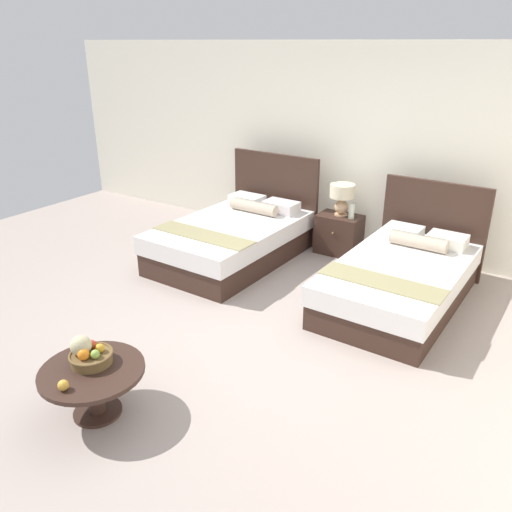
{
  "coord_description": "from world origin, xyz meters",
  "views": [
    {
      "loc": [
        2.52,
        -3.55,
        2.65
      ],
      "look_at": [
        -0.07,
        0.43,
        0.65
      ],
      "focal_mm": 35.9,
      "sensor_mm": 36.0,
      "label": 1
    }
  ],
  "objects_px": {
    "table_lamp": "(342,195)",
    "bed_near_corner": "(402,278)",
    "nightstand": "(339,234)",
    "fruit_bowl": "(89,354)",
    "bed_near_window": "(235,237)",
    "loose_apple": "(63,385)",
    "coffee_table": "(93,380)",
    "vase": "(352,211)"
  },
  "relations": [
    {
      "from": "table_lamp",
      "to": "bed_near_corner",
      "type": "bearing_deg",
      "value": -38.95
    },
    {
      "from": "nightstand",
      "to": "fruit_bowl",
      "type": "height_order",
      "value": "fruit_bowl"
    },
    {
      "from": "bed_near_window",
      "to": "bed_near_corner",
      "type": "bearing_deg",
      "value": 0.04
    },
    {
      "from": "nightstand",
      "to": "loose_apple",
      "type": "distance_m",
      "value": 4.27
    },
    {
      "from": "bed_near_corner",
      "to": "coffee_table",
      "type": "xyz_separation_m",
      "value": [
        -1.34,
        -3.07,
        0.03
      ]
    },
    {
      "from": "bed_near_window",
      "to": "loose_apple",
      "type": "relative_size",
      "value": 27.67
    },
    {
      "from": "vase",
      "to": "fruit_bowl",
      "type": "bearing_deg",
      "value": -96.25
    },
    {
      "from": "fruit_bowl",
      "to": "loose_apple",
      "type": "distance_m",
      "value": 0.34
    },
    {
      "from": "loose_apple",
      "to": "nightstand",
      "type": "bearing_deg",
      "value": 88.01
    },
    {
      "from": "table_lamp",
      "to": "vase",
      "type": "relative_size",
      "value": 2.03
    },
    {
      "from": "coffee_table",
      "to": "fruit_bowl",
      "type": "bearing_deg",
      "value": 147.08
    },
    {
      "from": "bed_near_corner",
      "to": "table_lamp",
      "type": "bearing_deg",
      "value": 141.05
    },
    {
      "from": "table_lamp",
      "to": "loose_apple",
      "type": "bearing_deg",
      "value": -91.98
    },
    {
      "from": "bed_near_corner",
      "to": "fruit_bowl",
      "type": "bearing_deg",
      "value": -115.15
    },
    {
      "from": "bed_near_corner",
      "to": "nightstand",
      "type": "xyz_separation_m",
      "value": [
        -1.16,
        0.92,
        -0.01
      ]
    },
    {
      "from": "table_lamp",
      "to": "coffee_table",
      "type": "height_order",
      "value": "table_lamp"
    },
    {
      "from": "coffee_table",
      "to": "loose_apple",
      "type": "height_order",
      "value": "loose_apple"
    },
    {
      "from": "bed_near_window",
      "to": "table_lamp",
      "type": "xyz_separation_m",
      "value": [
        1.05,
        0.94,
        0.5
      ]
    },
    {
      "from": "bed_near_corner",
      "to": "nightstand",
      "type": "height_order",
      "value": "bed_near_corner"
    },
    {
      "from": "coffee_table",
      "to": "fruit_bowl",
      "type": "height_order",
      "value": "fruit_bowl"
    },
    {
      "from": "coffee_table",
      "to": "loose_apple",
      "type": "distance_m",
      "value": 0.3
    },
    {
      "from": "nightstand",
      "to": "fruit_bowl",
      "type": "bearing_deg",
      "value": -93.71
    },
    {
      "from": "loose_apple",
      "to": "bed_near_window",
      "type": "bearing_deg",
      "value": 105.17
    },
    {
      "from": "vase",
      "to": "coffee_table",
      "type": "height_order",
      "value": "vase"
    },
    {
      "from": "table_lamp",
      "to": "fruit_bowl",
      "type": "height_order",
      "value": "table_lamp"
    },
    {
      "from": "vase",
      "to": "fruit_bowl",
      "type": "distance_m",
      "value": 3.93
    },
    {
      "from": "bed_near_window",
      "to": "loose_apple",
      "type": "xyz_separation_m",
      "value": [
        0.91,
        -3.34,
        0.14
      ]
    },
    {
      "from": "vase",
      "to": "nightstand",
      "type": "bearing_deg",
      "value": 166.87
    },
    {
      "from": "vase",
      "to": "coffee_table",
      "type": "distance_m",
      "value": 3.98
    },
    {
      "from": "vase",
      "to": "fruit_bowl",
      "type": "xyz_separation_m",
      "value": [
        -0.43,
        -3.9,
        -0.15
      ]
    },
    {
      "from": "bed_near_window",
      "to": "fruit_bowl",
      "type": "distance_m",
      "value": 3.13
    },
    {
      "from": "bed_near_corner",
      "to": "fruit_bowl",
      "type": "distance_m",
      "value": 3.35
    },
    {
      "from": "coffee_table",
      "to": "bed_near_window",
      "type": "bearing_deg",
      "value": 105.86
    },
    {
      "from": "nightstand",
      "to": "fruit_bowl",
      "type": "relative_size",
      "value": 1.74
    },
    {
      "from": "nightstand",
      "to": "table_lamp",
      "type": "distance_m",
      "value": 0.53
    },
    {
      "from": "nightstand",
      "to": "vase",
      "type": "xyz_separation_m",
      "value": [
        0.17,
        -0.04,
        0.37
      ]
    },
    {
      "from": "loose_apple",
      "to": "table_lamp",
      "type": "bearing_deg",
      "value": 88.02
    },
    {
      "from": "bed_near_window",
      "to": "coffee_table",
      "type": "relative_size",
      "value": 2.76
    },
    {
      "from": "bed_near_window",
      "to": "nightstand",
      "type": "relative_size",
      "value": 3.77
    },
    {
      "from": "coffee_table",
      "to": "table_lamp",
      "type": "bearing_deg",
      "value": 87.42
    },
    {
      "from": "bed_near_window",
      "to": "table_lamp",
      "type": "bearing_deg",
      "value": 41.81
    },
    {
      "from": "bed_near_window",
      "to": "vase",
      "type": "height_order",
      "value": "bed_near_window"
    }
  ]
}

